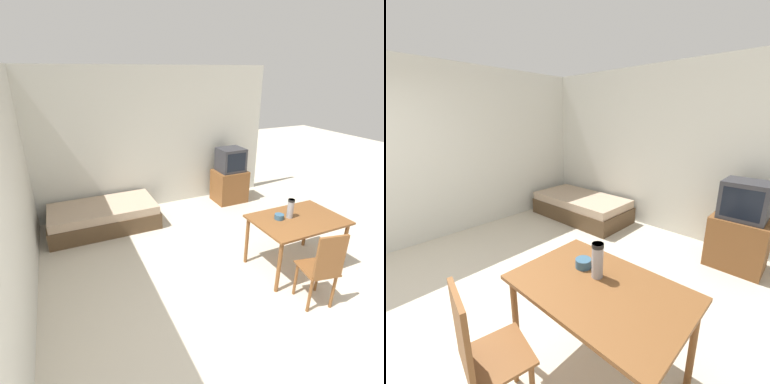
% 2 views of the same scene
% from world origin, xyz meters
% --- Properties ---
extents(ground_plane, '(20.00, 20.00, 0.00)m').
position_xyz_m(ground_plane, '(0.00, 0.00, 0.00)').
color(ground_plane, beige).
extents(wall_back, '(5.16, 0.06, 2.70)m').
position_xyz_m(wall_back, '(0.00, 3.86, 1.35)').
color(wall_back, silver).
rests_on(wall_back, ground_plane).
extents(wall_left, '(0.06, 4.83, 2.70)m').
position_xyz_m(wall_left, '(-2.11, 1.92, 1.35)').
color(wall_left, silver).
rests_on(wall_left, ground_plane).
extents(daybed, '(1.84, 0.95, 0.43)m').
position_xyz_m(daybed, '(-1.01, 3.28, 0.21)').
color(daybed, '#4C3823').
rests_on(daybed, ground_plane).
extents(tv, '(0.65, 0.54, 1.14)m').
position_xyz_m(tv, '(1.62, 3.40, 0.52)').
color(tv, brown).
rests_on(tv, ground_plane).
extents(dining_table, '(1.22, 0.81, 0.75)m').
position_xyz_m(dining_table, '(1.24, 1.02, 0.67)').
color(dining_table, brown).
rests_on(dining_table, ground_plane).
extents(wooden_chair, '(0.45, 0.45, 1.00)m').
position_xyz_m(wooden_chair, '(0.96, 0.28, 0.55)').
color(wooden_chair, brown).
rests_on(wooden_chair, ground_plane).
extents(thermos_flask, '(0.09, 0.09, 0.27)m').
position_xyz_m(thermos_flask, '(1.16, 1.10, 0.90)').
color(thermos_flask, '#99999E').
rests_on(thermos_flask, dining_table).
extents(mate_bowl, '(0.12, 0.12, 0.07)m').
position_xyz_m(mate_bowl, '(1.00, 1.12, 0.79)').
color(mate_bowl, '#335670').
rests_on(mate_bowl, dining_table).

